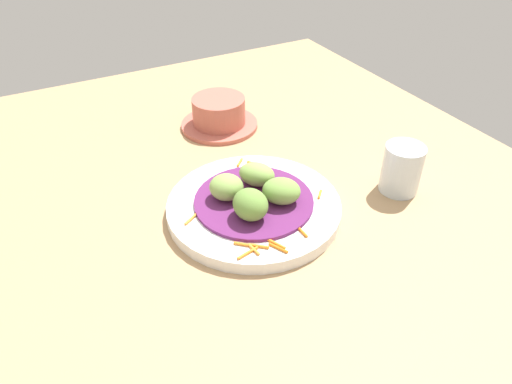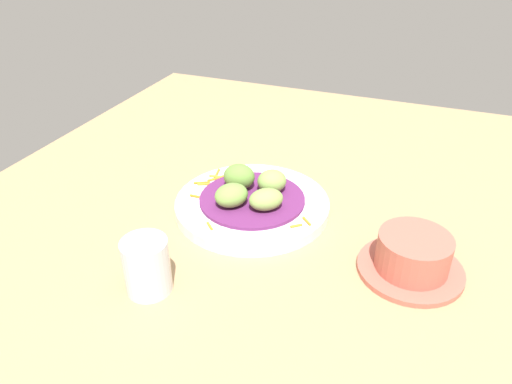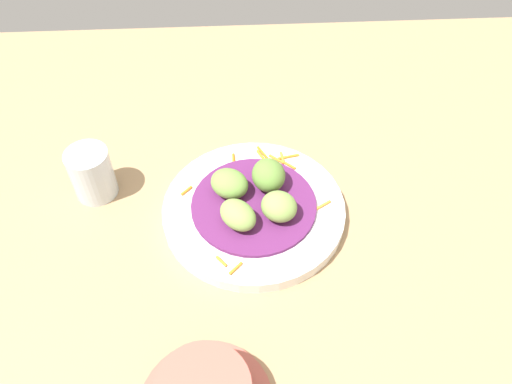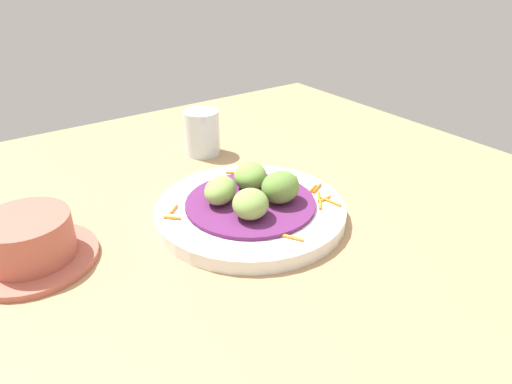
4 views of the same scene
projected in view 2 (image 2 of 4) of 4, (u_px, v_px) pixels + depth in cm
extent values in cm
cube|color=tan|center=(293.00, 204.00, 84.46)|extent=(110.00, 110.00, 2.00)
cylinder|color=white|center=(252.00, 205.00, 80.55)|extent=(25.46, 25.46, 1.89)
cylinder|color=#60235B|center=(252.00, 199.00, 79.92)|extent=(17.41, 17.41, 0.54)
cylinder|color=orange|center=(215.00, 176.00, 86.57)|extent=(2.30, 0.68, 0.40)
cylinder|color=orange|center=(275.00, 174.00, 87.17)|extent=(1.99, 2.94, 0.40)
cylinder|color=orange|center=(206.00, 184.00, 84.24)|extent=(2.73, 1.53, 0.40)
cylinder|color=orange|center=(210.00, 226.00, 73.44)|extent=(1.69, 1.66, 0.40)
cylinder|color=orange|center=(226.00, 176.00, 86.78)|extent=(1.61, 1.72, 0.40)
cylinder|color=orange|center=(296.00, 226.00, 73.49)|extent=(1.71, 1.52, 0.40)
cylinder|color=orange|center=(217.00, 174.00, 87.38)|extent=(1.04, 3.23, 0.40)
cylinder|color=orange|center=(202.00, 183.00, 84.63)|extent=(2.73, 1.66, 0.40)
cylinder|color=orange|center=(307.00, 221.00, 74.54)|extent=(1.85, 1.84, 0.40)
cylinder|color=orange|center=(215.00, 179.00, 85.80)|extent=(2.07, 2.31, 0.40)
cylinder|color=orange|center=(197.00, 197.00, 80.71)|extent=(2.43, 0.43, 0.40)
ellipsoid|color=#84A851|center=(266.00, 199.00, 76.10)|extent=(6.83, 6.64, 3.40)
ellipsoid|color=#84A851|center=(272.00, 181.00, 80.71)|extent=(6.61, 6.69, 3.71)
ellipsoid|color=olive|center=(239.00, 177.00, 81.49)|extent=(5.77, 5.20, 4.23)
ellipsoid|color=#759E47|center=(231.00, 195.00, 76.95)|extent=(6.96, 7.13, 3.64)
cylinder|color=#B75B4C|center=(410.00, 269.00, 67.46)|extent=(14.61, 14.61, 0.80)
cylinder|color=#B75B4C|center=(413.00, 252.00, 65.94)|extent=(9.98, 9.98, 5.08)
cylinder|color=silver|center=(147.00, 266.00, 62.69)|extent=(6.07, 6.07, 7.72)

